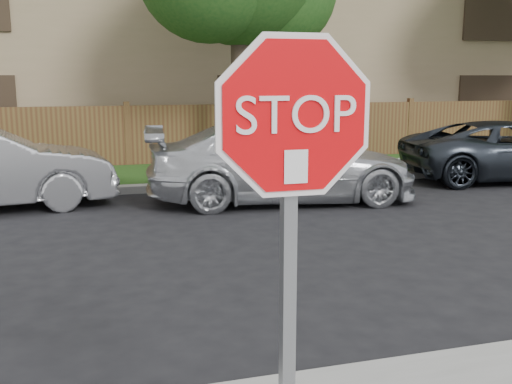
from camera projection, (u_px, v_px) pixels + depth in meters
name	position (u px, v px, depth m)	size (l,w,h in m)	color
far_curb	(142.00, 189.00, 12.17)	(70.00, 0.30, 0.15)	gray
grass_strip	(135.00, 176.00, 13.72)	(70.00, 3.00, 0.12)	#1E4714
fence	(128.00, 138.00, 15.09)	(70.00, 0.12, 1.60)	#53321D
apartment_building	(111.00, 39.00, 19.85)	(35.20, 9.20, 7.20)	#97835D
stop_sign	(292.00, 187.00, 2.70)	(1.01, 0.13, 2.55)	gray
sedan_right	(282.00, 163.00, 11.19)	(2.05, 5.04, 1.46)	silver
sedan_far_right	(511.00, 151.00, 13.49)	(2.22, 4.81, 1.34)	#2B323A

